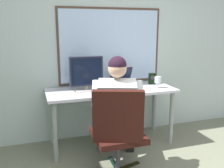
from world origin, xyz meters
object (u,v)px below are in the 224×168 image
object	(u,v)px
person_seated	(117,110)
desk_speaker	(152,79)
office_chair	(118,129)
wine_glass	(158,80)
laptop	(124,82)
crt_monitor	(86,72)
desk	(111,96)

from	to	relation	value
person_seated	desk_speaker	xyz separation A→B (m)	(0.73, 0.62, 0.19)
office_chair	desk_speaker	world-z (taller)	office_chair
person_seated	office_chair	bearing A→B (deg)	-107.33
person_seated	wine_glass	world-z (taller)	person_seated
person_seated	desk_speaker	distance (m)	0.97
wine_glass	office_chair	bearing A→B (deg)	-139.94
laptop	crt_monitor	bearing A→B (deg)	-175.83
wine_glass	desk_speaker	xyz separation A→B (m)	(0.03, 0.22, -0.02)
laptop	desk_speaker	distance (m)	0.42
desk	wine_glass	xyz separation A→B (m)	(0.60, -0.11, 0.19)
crt_monitor	desk_speaker	xyz separation A→B (m)	(0.94, 0.06, -0.15)
office_chair	wine_glass	world-z (taller)	office_chair
office_chair	person_seated	world-z (taller)	person_seated
crt_monitor	person_seated	bearing A→B (deg)	-68.80
desk	laptop	bearing A→B (deg)	21.11
laptop	office_chair	bearing A→B (deg)	-114.40
desk	wine_glass	bearing A→B (deg)	-10.63
desk_speaker	office_chair	bearing A→B (deg)	-132.71
crt_monitor	desk_speaker	distance (m)	0.96
crt_monitor	office_chair	bearing A→B (deg)	-80.44
office_chair	laptop	distance (m)	0.97
office_chair	wine_glass	xyz separation A→B (m)	(0.78, 0.66, 0.31)
office_chair	crt_monitor	bearing A→B (deg)	99.56
desk	person_seated	bearing A→B (deg)	-100.83
wine_glass	desk	bearing A→B (deg)	169.37
laptop	desk_speaker	xyz separation A→B (m)	(0.42, 0.02, 0.01)
desk	crt_monitor	xyz separation A→B (m)	(-0.31, 0.04, 0.32)
crt_monitor	wine_glass	xyz separation A→B (m)	(0.92, -0.16, -0.13)
desk	desk_speaker	distance (m)	0.66
person_seated	laptop	size ratio (longest dim) A/B	3.13
person_seated	laptop	bearing A→B (deg)	62.79
crt_monitor	laptop	distance (m)	0.55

